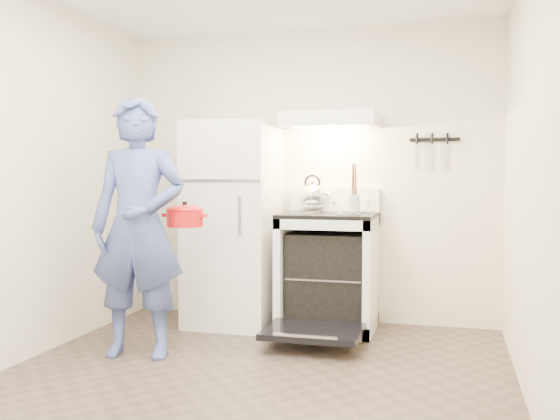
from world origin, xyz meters
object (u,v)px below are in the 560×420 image
(person, at_px, (138,227))
(refrigerator, at_px, (233,224))
(tea_kettle, at_px, (312,193))
(stove_body, at_px, (328,273))
(dutch_oven, at_px, (185,218))

(person, bearing_deg, refrigerator, 62.81)
(person, bearing_deg, tea_kettle, 43.72)
(refrigerator, distance_m, person, 1.10)
(stove_body, relative_size, person, 0.51)
(stove_body, distance_m, person, 1.62)
(tea_kettle, height_order, person, person)
(dutch_oven, bearing_deg, refrigerator, 85.19)
(stove_body, xyz_separation_m, tea_kettle, (-0.18, 0.22, 0.65))
(refrigerator, xyz_separation_m, dutch_oven, (-0.07, -0.84, 0.10))
(tea_kettle, height_order, dutch_oven, tea_kettle)
(refrigerator, distance_m, dutch_oven, 0.85)
(person, relative_size, dutch_oven, 5.44)
(tea_kettle, bearing_deg, dutch_oven, -122.78)
(refrigerator, relative_size, tea_kettle, 5.47)
(refrigerator, distance_m, tea_kettle, 0.72)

